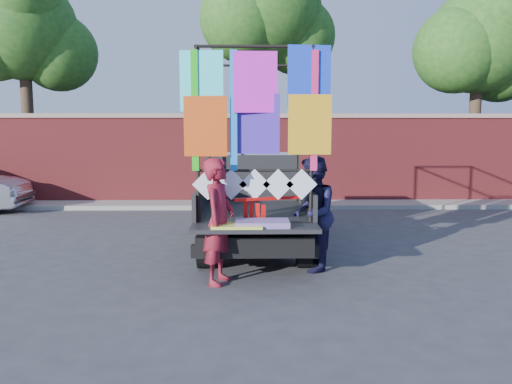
{
  "coord_description": "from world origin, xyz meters",
  "views": [
    {
      "loc": [
        0.34,
        -7.57,
        2.14
      ],
      "look_at": [
        0.46,
        -0.05,
        1.21
      ],
      "focal_mm": 35.0,
      "sensor_mm": 36.0,
      "label": 1
    }
  ],
  "objects": [
    {
      "name": "tree_left",
      "position": [
        -6.48,
        8.12,
        5.12
      ],
      "size": [
        4.2,
        3.3,
        7.05
      ],
      "color": "#38281C",
      "rests_on": "ground"
    },
    {
      "name": "tree_mid",
      "position": [
        1.02,
        8.12,
        5.7
      ],
      "size": [
        4.2,
        3.3,
        7.73
      ],
      "color": "#38281C",
      "rests_on": "ground"
    },
    {
      "name": "streamer_bundle",
      "position": [
        0.52,
        -0.43,
        0.95
      ],
      "size": [
        0.99,
        0.35,
        0.7
      ],
      "color": "red",
      "rests_on": "ground"
    },
    {
      "name": "curb",
      "position": [
        0.0,
        6.3,
        0.06
      ],
      "size": [
        30.0,
        1.2,
        0.12
      ],
      "primitive_type": "cube",
      "color": "gray",
      "rests_on": "ground"
    },
    {
      "name": "brick_wall",
      "position": [
        0.0,
        7.0,
        1.33
      ],
      "size": [
        30.0,
        0.45,
        2.61
      ],
      "color": "maroon",
      "rests_on": "ground"
    },
    {
      "name": "man",
      "position": [
        1.32,
        -0.1,
        0.88
      ],
      "size": [
        0.78,
        0.94,
        1.75
      ],
      "primitive_type": "imported",
      "rotation": [
        0.0,
        0.0,
        -1.72
      ],
      "color": "#171536",
      "rests_on": "ground"
    },
    {
      "name": "pickup_truck",
      "position": [
        0.44,
        2.15,
        0.83
      ],
      "size": [
        2.1,
        5.28,
        3.32
      ],
      "color": "black",
      "rests_on": "ground"
    },
    {
      "name": "woman",
      "position": [
        -0.07,
        -0.74,
        0.88
      ],
      "size": [
        0.58,
        0.73,
        1.76
      ],
      "primitive_type": "imported",
      "rotation": [
        0.0,
        0.0,
        1.3
      ],
      "color": "maroon",
      "rests_on": "ground"
    },
    {
      "name": "tree_right",
      "position": [
        7.52,
        8.12,
        4.75
      ],
      "size": [
        4.2,
        3.3,
        6.62
      ],
      "color": "#38281C",
      "rests_on": "ground"
    },
    {
      "name": "ground",
      "position": [
        0.0,
        0.0,
        0.0
      ],
      "size": [
        90.0,
        90.0,
        0.0
      ],
      "primitive_type": "plane",
      "color": "#38383A",
      "rests_on": "ground"
    }
  ]
}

